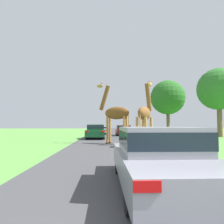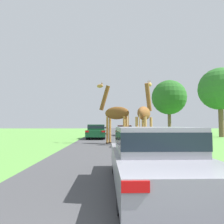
# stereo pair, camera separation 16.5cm
# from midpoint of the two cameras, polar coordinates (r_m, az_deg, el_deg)

# --- Properties ---
(road) EXTENTS (7.20, 120.00, 0.00)m
(road) POSITION_cam_midpoint_polar(r_m,az_deg,el_deg) (30.92, 0.30, -6.38)
(road) COLOR #424244
(road) RESTS_ON ground
(giraffe_near_road) EXTENTS (2.66, 1.59, 4.91)m
(giraffe_near_road) POSITION_cam_midpoint_polar(r_m,az_deg,el_deg) (15.46, 1.15, -0.41)
(giraffe_near_road) COLOR #B77F3D
(giraffe_near_road) RESTS_ON ground
(giraffe_companion) EXTENTS (1.66, 2.46, 4.76)m
(giraffe_companion) POSITION_cam_midpoint_polar(r_m,az_deg,el_deg) (13.70, 9.66, -0.54)
(giraffe_companion) COLOR tan
(giraffe_companion) RESTS_ON ground
(car_lead_maroon) EXTENTS (1.89, 4.72, 1.41)m
(car_lead_maroon) POSITION_cam_midpoint_polar(r_m,az_deg,el_deg) (4.96, 12.75, -11.96)
(car_lead_maroon) COLOR gray
(car_lead_maroon) RESTS_ON ground
(car_queue_right) EXTENTS (1.71, 4.29, 1.23)m
(car_queue_right) POSITION_cam_midpoint_polar(r_m,az_deg,el_deg) (31.98, -2.57, -5.10)
(car_queue_right) COLOR silver
(car_queue_right) RESTS_ON ground
(car_queue_left) EXTENTS (1.91, 4.76, 1.49)m
(car_queue_left) POSITION_cam_midpoint_polar(r_m,az_deg,el_deg) (21.50, -4.25, -5.46)
(car_queue_left) COLOR #144C28
(car_queue_left) RESTS_ON ground
(car_far_ahead) EXTENTS (1.98, 4.21, 1.39)m
(car_far_ahead) POSITION_cam_midpoint_polar(r_m,az_deg,el_deg) (27.43, 3.69, -5.17)
(car_far_ahead) COLOR #561914
(car_far_ahead) RESTS_ON ground
(tree_left_edge) EXTENTS (5.67, 5.67, 8.83)m
(tree_left_edge) POSITION_cam_midpoint_polar(r_m,az_deg,el_deg) (34.36, 16.11, 4.00)
(tree_left_edge) COLOR brown
(tree_left_edge) RESTS_ON ground
(tree_centre_back) EXTENTS (5.11, 5.11, 8.38)m
(tree_centre_back) POSITION_cam_midpoint_polar(r_m,az_deg,el_deg) (27.73, 28.64, 5.75)
(tree_centre_back) COLOR brown
(tree_centre_back) RESTS_ON ground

